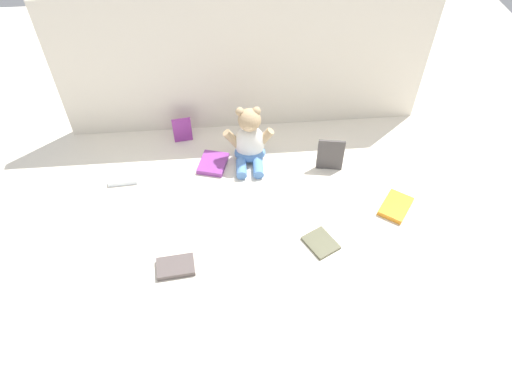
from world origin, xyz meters
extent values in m
plane|color=silver|center=(0.00, 0.00, 0.00)|extent=(3.20, 3.20, 0.00)
cube|color=silver|center=(0.00, 0.40, 0.28)|extent=(1.43, 0.03, 0.56)
ellipsoid|color=white|center=(0.00, 0.18, 0.08)|extent=(0.12, 0.09, 0.15)
ellipsoid|color=#598CD1|center=(0.00, 0.18, 0.03)|extent=(0.12, 0.10, 0.05)
sphere|color=tan|center=(0.00, 0.18, 0.19)|extent=(0.09, 0.09, 0.09)
ellipsoid|color=beige|center=(-0.01, 0.15, 0.18)|extent=(0.04, 0.03, 0.03)
sphere|color=tan|center=(-0.03, 0.19, 0.22)|extent=(0.03, 0.03, 0.03)
sphere|color=tan|center=(0.03, 0.19, 0.22)|extent=(0.03, 0.03, 0.03)
cylinder|color=tan|center=(-0.07, 0.18, 0.10)|extent=(0.07, 0.03, 0.08)
cylinder|color=tan|center=(0.06, 0.18, 0.10)|extent=(0.07, 0.03, 0.08)
cylinder|color=#598CD1|center=(-0.04, 0.10, 0.02)|extent=(0.04, 0.09, 0.04)
cylinder|color=#598CD1|center=(0.02, 0.10, 0.02)|extent=(0.04, 0.09, 0.04)
cube|color=white|center=(-0.48, 0.11, 0.01)|extent=(0.11, 0.10, 0.02)
cube|color=purple|center=(-0.15, 0.15, 0.01)|extent=(0.13, 0.14, 0.02)
cube|color=purple|center=(-0.26, 0.31, 0.05)|extent=(0.08, 0.03, 0.10)
cube|color=orange|center=(0.49, -0.13, 0.01)|extent=(0.15, 0.16, 0.02)
cube|color=#4A4544|center=(0.30, 0.10, 0.06)|extent=(0.10, 0.04, 0.13)
cube|color=brown|center=(0.20, -0.26, 0.01)|extent=(0.13, 0.13, 0.01)
cube|color=#584D4A|center=(-0.28, -0.31, 0.01)|extent=(0.12, 0.09, 0.02)
camera|label=1|loc=(-0.10, -1.15, 1.23)|focal=32.24mm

